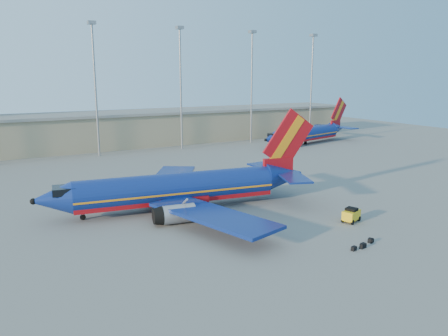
{
  "coord_description": "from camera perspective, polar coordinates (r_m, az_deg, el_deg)",
  "views": [
    {
      "loc": [
        -27.66,
        -50.63,
        17.55
      ],
      "look_at": [
        3.55,
        4.77,
        4.0
      ],
      "focal_mm": 35.0,
      "sensor_mm": 36.0,
      "label": 1
    }
  ],
  "objects": [
    {
      "name": "light_mast_row",
      "position": [
        102.0,
        -10.95,
        11.82
      ],
      "size": [
        101.6,
        1.6,
        28.65
      ],
      "color": "gray",
      "rests_on": "ground"
    },
    {
      "name": "aircraft_second",
      "position": [
        115.85,
        10.91,
        4.43
      ],
      "size": [
        33.64,
        15.28,
        11.57
      ],
      "rotation": [
        0.0,
        0.0,
        0.23
      ],
      "color": "navy",
      "rests_on": "ground"
    },
    {
      "name": "ground",
      "position": [
        60.3,
        -0.71,
        -4.89
      ],
      "size": [
        220.0,
        220.0,
        0.0
      ],
      "primitive_type": "plane",
      "color": "slate",
      "rests_on": "ground"
    },
    {
      "name": "aircraft_main",
      "position": [
        58.32,
        -5.35,
        -2.7
      ],
      "size": [
        38.17,
        36.47,
        12.97
      ],
      "rotation": [
        0.0,
        0.0,
        -0.15
      ],
      "color": "navy",
      "rests_on": "ground"
    },
    {
      "name": "terminal_building",
      "position": [
        115.73,
        -10.25,
        5.27
      ],
      "size": [
        122.0,
        16.0,
        8.5
      ],
      "color": "gray",
      "rests_on": "ground"
    },
    {
      "name": "luggage_pile",
      "position": [
        48.56,
        17.82,
        -9.46
      ],
      "size": [
        3.99,
        1.26,
        0.53
      ],
      "color": "black",
      "rests_on": "ground"
    },
    {
      "name": "baggage_tug",
      "position": [
        55.69,
        16.29,
        -5.86
      ],
      "size": [
        2.78,
        2.19,
        1.75
      ],
      "rotation": [
        0.0,
        0.0,
        0.34
      ],
      "color": "yellow",
      "rests_on": "ground"
    }
  ]
}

